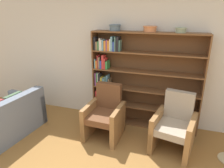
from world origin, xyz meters
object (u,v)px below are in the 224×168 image
Objects in this scene: armchair_leather at (105,115)px; couch at (2,122)px; bowl_copper at (181,30)px; bowl_sage at (150,29)px; armchair_cushioned at (174,126)px; bowl_terracotta at (115,27)px; bookshelf at (135,81)px.

couch is at bearing 21.03° from armchair_leather.
bowl_copper is at bearing -62.62° from couch.
bowl_copper is 3.66m from couch.
bowl_sage is 1.28× the size of bowl_copper.
armchair_cushioned is at bearing -178.20° from armchair_leather.
bowl_sage reaches higher than armchair_leather.
bowl_sage is at bearing 0.00° from bowl_terracotta.
couch is (-1.83, -1.26, -1.67)m from bowl_terracotta.
bowl_sage is at bearing -134.69° from armchair_leather.
bowl_copper is (0.53, 0.00, -0.01)m from bowl_sage.
bowl_copper reaches higher than armchair_cushioned.
armchair_cushioned is at bearing -37.31° from bookshelf.
bookshelf is 1.27m from bowl_copper.
armchair_cushioned reaches higher than couch.
bookshelf is 9.34× the size of bowl_terracotta.
bowl_terracotta reaches higher than bookshelf.
bowl_sage reaches higher than armchair_cushioned.
bowl_terracotta is 1.19m from bowl_copper.
bowl_copper is at bearing -1.30° from bookshelf.
bowl_terracotta is at bearing -50.72° from couch.
bowl_sage is 1.76m from armchair_cushioned.
couch is 1.95m from armchair_leather.
bowl_copper is at bearing 0.00° from bowl_terracotta.
bowl_sage is (0.66, 0.00, -0.01)m from bowl_terracotta.
bowl_terracotta reaches higher than armchair_cushioned.
bookshelf reaches higher than armchair_cushioned.
bowl_sage is at bearing -4.10° from bookshelf.
armchair_leather is at bearing -122.80° from bookshelf.
armchair_leather is at bearing -66.07° from couch.
bookshelf reaches higher than armchair_leather.
bowl_sage reaches higher than bowl_copper.
armchair_leather is at bearing -152.32° from bowl_copper.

